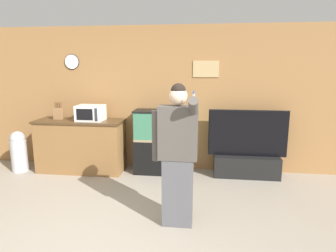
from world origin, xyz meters
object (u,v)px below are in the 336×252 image
object	(u,v)px
microwave	(91,113)
knife_block	(58,113)
person_standing	(177,154)
trash_bin	(19,151)
counter_island	(81,146)
aquarium_on_stand	(159,142)
tv_on_stand	(247,157)

from	to	relation	value
microwave	knife_block	bearing A→B (deg)	174.99
knife_block	person_standing	bearing A→B (deg)	-36.02
person_standing	trash_bin	bearing A→B (deg)	153.78
person_standing	knife_block	bearing A→B (deg)	143.98
microwave	person_standing	bearing A→B (deg)	-44.03
counter_island	aquarium_on_stand	distance (m)	1.44
tv_on_stand	trash_bin	distance (m)	4.09
counter_island	knife_block	world-z (taller)	knife_block
microwave	tv_on_stand	distance (m)	2.84
trash_bin	tv_on_stand	bearing A→B (deg)	3.75
counter_island	person_standing	world-z (taller)	person_standing
aquarium_on_stand	person_standing	xyz separation A→B (m)	(0.49, -1.75, 0.32)
counter_island	person_standing	distance (m)	2.57
aquarium_on_stand	microwave	bearing A→B (deg)	-175.05
knife_block	tv_on_stand	size ratio (longest dim) A/B	0.24
tv_on_stand	person_standing	xyz separation A→B (m)	(-1.04, -1.77, 0.55)
aquarium_on_stand	tv_on_stand	size ratio (longest dim) A/B	0.85
microwave	tv_on_stand	world-z (taller)	microwave
aquarium_on_stand	tv_on_stand	distance (m)	1.55
microwave	knife_block	world-z (taller)	knife_block
counter_island	aquarium_on_stand	size ratio (longest dim) A/B	1.39
microwave	counter_island	bearing A→B (deg)	177.58
knife_block	aquarium_on_stand	size ratio (longest dim) A/B	0.28
tv_on_stand	trash_bin	xyz separation A→B (m)	(-4.08, -0.27, 0.04)
counter_island	person_standing	size ratio (longest dim) A/B	0.92
trash_bin	person_standing	bearing A→B (deg)	-26.22
counter_island	microwave	distance (m)	0.65
microwave	knife_block	distance (m)	0.64
counter_island	trash_bin	size ratio (longest dim) A/B	2.12
microwave	aquarium_on_stand	distance (m)	1.32
knife_block	trash_bin	size ratio (longest dim) A/B	0.42
knife_block	trash_bin	bearing A→B (deg)	-164.28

